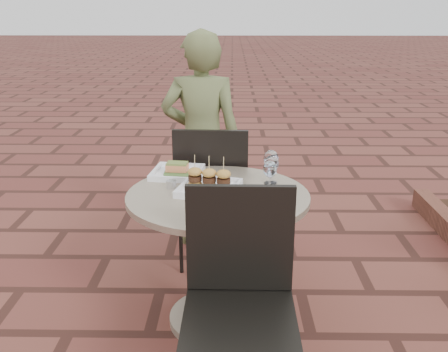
{
  "coord_description": "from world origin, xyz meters",
  "views": [
    {
      "loc": [
        0.0,
        -2.16,
        1.59
      ],
      "look_at": [
        -0.03,
        0.13,
        0.82
      ],
      "focal_mm": 40.0,
      "sensor_mm": 36.0,
      "label": 1
    }
  ],
  "objects_px": {
    "plate_sliders": "(209,184)",
    "plate_tuna": "(232,205)",
    "chair_far": "(212,186)",
    "chair_near": "(240,284)",
    "diner": "(202,142)",
    "cafe_table": "(218,239)",
    "plate_salmon": "(177,172)"
  },
  "relations": [
    {
      "from": "plate_sliders",
      "to": "plate_tuna",
      "type": "xyz_separation_m",
      "value": [
        0.11,
        -0.21,
        -0.03
      ]
    },
    {
      "from": "chair_far",
      "to": "plate_sliders",
      "type": "bearing_deg",
      "value": 93.14
    },
    {
      "from": "chair_far",
      "to": "plate_sliders",
      "type": "height_order",
      "value": "chair_far"
    },
    {
      "from": "chair_near",
      "to": "diner",
      "type": "bearing_deg",
      "value": 99.48
    },
    {
      "from": "chair_near",
      "to": "diner",
      "type": "relative_size",
      "value": 0.63
    },
    {
      "from": "plate_sliders",
      "to": "plate_tuna",
      "type": "relative_size",
      "value": 1.41
    },
    {
      "from": "cafe_table",
      "to": "chair_near",
      "type": "xyz_separation_m",
      "value": [
        0.1,
        -0.55,
        0.07
      ]
    },
    {
      "from": "plate_salmon",
      "to": "plate_sliders",
      "type": "distance_m",
      "value": 0.31
    },
    {
      "from": "cafe_table",
      "to": "plate_sliders",
      "type": "xyz_separation_m",
      "value": [
        -0.04,
        0.03,
        0.29
      ]
    },
    {
      "from": "cafe_table",
      "to": "chair_near",
      "type": "distance_m",
      "value": 0.56
    },
    {
      "from": "chair_far",
      "to": "diner",
      "type": "distance_m",
      "value": 0.42
    },
    {
      "from": "plate_sliders",
      "to": "plate_tuna",
      "type": "bearing_deg",
      "value": -61.37
    },
    {
      "from": "chair_near",
      "to": "plate_tuna",
      "type": "height_order",
      "value": "chair_near"
    },
    {
      "from": "chair_far",
      "to": "plate_salmon",
      "type": "relative_size",
      "value": 3.18
    },
    {
      "from": "cafe_table",
      "to": "chair_near",
      "type": "height_order",
      "value": "chair_near"
    },
    {
      "from": "cafe_table",
      "to": "diner",
      "type": "height_order",
      "value": "diner"
    },
    {
      "from": "plate_sliders",
      "to": "diner",
      "type": "bearing_deg",
      "value": 95.69
    },
    {
      "from": "chair_far",
      "to": "plate_salmon",
      "type": "distance_m",
      "value": 0.42
    },
    {
      "from": "chair_far",
      "to": "diner",
      "type": "relative_size",
      "value": 0.63
    },
    {
      "from": "plate_tuna",
      "to": "diner",
      "type": "bearing_deg",
      "value": 100.26
    },
    {
      "from": "diner",
      "to": "plate_sliders",
      "type": "bearing_deg",
      "value": 96.28
    },
    {
      "from": "diner",
      "to": "cafe_table",
      "type": "bearing_deg",
      "value": 98.65
    },
    {
      "from": "cafe_table",
      "to": "chair_far",
      "type": "distance_m",
      "value": 0.61
    },
    {
      "from": "plate_sliders",
      "to": "chair_far",
      "type": "bearing_deg",
      "value": 91.04
    },
    {
      "from": "chair_near",
      "to": "plate_tuna",
      "type": "xyz_separation_m",
      "value": [
        -0.03,
        0.37,
        0.19
      ]
    },
    {
      "from": "cafe_table",
      "to": "plate_tuna",
      "type": "height_order",
      "value": "plate_tuna"
    },
    {
      "from": "chair_far",
      "to": "plate_sliders",
      "type": "relative_size",
      "value": 2.74
    },
    {
      "from": "diner",
      "to": "plate_tuna",
      "type": "relative_size",
      "value": 6.13
    },
    {
      "from": "plate_salmon",
      "to": "plate_tuna",
      "type": "bearing_deg",
      "value": -56.85
    },
    {
      "from": "cafe_table",
      "to": "plate_salmon",
      "type": "bearing_deg",
      "value": 129.48
    },
    {
      "from": "plate_salmon",
      "to": "plate_tuna",
      "type": "xyz_separation_m",
      "value": [
        0.3,
        -0.46,
        -0.01
      ]
    },
    {
      "from": "plate_salmon",
      "to": "plate_sliders",
      "type": "xyz_separation_m",
      "value": [
        0.18,
        -0.25,
        0.02
      ]
    }
  ]
}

